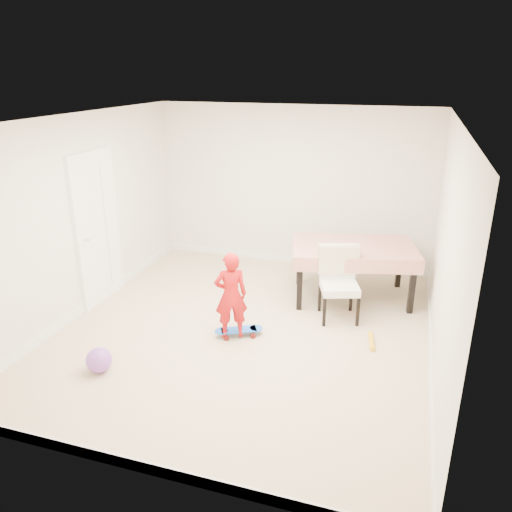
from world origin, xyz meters
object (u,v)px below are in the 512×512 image
(dining_chair, at_px, (339,285))
(skateboard, at_px, (239,332))
(dining_table, at_px, (352,272))
(balloon, at_px, (99,360))
(child, at_px, (231,298))

(dining_chair, relative_size, skateboard, 1.62)
(dining_table, height_order, skateboard, dining_table)
(skateboard, height_order, balloon, balloon)
(dining_table, bearing_deg, child, -140.77)
(dining_table, relative_size, skateboard, 2.83)
(child, distance_m, balloon, 1.63)
(dining_chair, relative_size, child, 0.89)
(skateboard, bearing_deg, dining_chair, 10.49)
(dining_chair, xyz_separation_m, skateboard, (-1.10, -0.83, -0.44))
(balloon, bearing_deg, dining_table, 48.97)
(skateboard, bearing_deg, child, -155.70)
(balloon, bearing_deg, child, 44.50)
(dining_table, relative_size, balloon, 6.04)
(dining_chair, height_order, balloon, dining_chair)
(child, xyz_separation_m, balloon, (-1.13, -1.11, -0.40))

